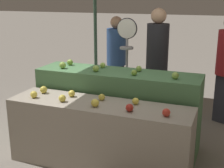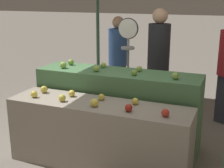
# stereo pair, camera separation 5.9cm
# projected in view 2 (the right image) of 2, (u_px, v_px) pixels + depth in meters

# --- Properties ---
(ground_plane) EXTENTS (60.00, 60.00, 0.00)m
(ground_plane) POSITION_uv_depth(u_px,v_px,m) (99.00, 165.00, 3.69)
(ground_plane) COLOR gray
(display_counter_front) EXTENTS (2.10, 0.55, 0.78)m
(display_counter_front) POSITION_uv_depth(u_px,v_px,m) (99.00, 135.00, 3.58)
(display_counter_front) COLOR gray
(display_counter_front) RESTS_ON ground_plane
(display_counter_back) EXTENTS (2.10, 0.55, 1.01)m
(display_counter_back) POSITION_uv_depth(u_px,v_px,m) (118.00, 109.00, 4.08)
(display_counter_back) COLOR #4C7A4C
(display_counter_back) RESTS_ON ground_plane
(apple_front_0) EXTENTS (0.08, 0.08, 0.08)m
(apple_front_0) POSITION_uv_depth(u_px,v_px,m) (34.00, 94.00, 3.67)
(apple_front_0) COLOR yellow
(apple_front_0) RESTS_ON display_counter_front
(apple_front_1) EXTENTS (0.08, 0.08, 0.08)m
(apple_front_1) POSITION_uv_depth(u_px,v_px,m) (62.00, 98.00, 3.52)
(apple_front_1) COLOR gold
(apple_front_1) RESTS_ON display_counter_front
(apple_front_2) EXTENTS (0.09, 0.09, 0.09)m
(apple_front_2) POSITION_uv_depth(u_px,v_px,m) (95.00, 103.00, 3.36)
(apple_front_2) COLOR yellow
(apple_front_2) RESTS_ON display_counter_front
(apple_front_3) EXTENTS (0.08, 0.08, 0.08)m
(apple_front_3) POSITION_uv_depth(u_px,v_px,m) (129.00, 108.00, 3.22)
(apple_front_3) COLOR #AD281E
(apple_front_3) RESTS_ON display_counter_front
(apple_front_4) EXTENTS (0.08, 0.08, 0.08)m
(apple_front_4) POSITION_uv_depth(u_px,v_px,m) (165.00, 113.00, 3.08)
(apple_front_4) COLOR red
(apple_front_4) RESTS_ON display_counter_front
(apple_front_5) EXTENTS (0.09, 0.09, 0.09)m
(apple_front_5) POSITION_uv_depth(u_px,v_px,m) (44.00, 89.00, 3.84)
(apple_front_5) COLOR gold
(apple_front_5) RESTS_ON display_counter_front
(apple_front_6) EXTENTS (0.08, 0.08, 0.08)m
(apple_front_6) POSITION_uv_depth(u_px,v_px,m) (72.00, 93.00, 3.70)
(apple_front_6) COLOR yellow
(apple_front_6) RESTS_ON display_counter_front
(apple_front_7) EXTENTS (0.08, 0.08, 0.08)m
(apple_front_7) POSITION_uv_depth(u_px,v_px,m) (102.00, 97.00, 3.57)
(apple_front_7) COLOR gold
(apple_front_7) RESTS_ON display_counter_front
(apple_front_8) EXTENTS (0.08, 0.08, 0.08)m
(apple_front_8) POSITION_uv_depth(u_px,v_px,m) (135.00, 101.00, 3.43)
(apple_front_8) COLOR yellow
(apple_front_8) RESTS_ON display_counter_front
(apple_back_0) EXTENTS (0.09, 0.09, 0.09)m
(apple_back_0) POSITION_uv_depth(u_px,v_px,m) (63.00, 65.00, 4.11)
(apple_back_0) COLOR #8EB247
(apple_back_0) RESTS_ON display_counter_back
(apple_back_1) EXTENTS (0.08, 0.08, 0.08)m
(apple_back_1) POSITION_uv_depth(u_px,v_px,m) (96.00, 69.00, 3.93)
(apple_back_1) COLOR #8EB247
(apple_back_1) RESTS_ON display_counter_back
(apple_back_2) EXTENTS (0.07, 0.07, 0.07)m
(apple_back_2) POSITION_uv_depth(u_px,v_px,m) (134.00, 73.00, 3.74)
(apple_back_2) COLOR #7AA338
(apple_back_2) RESTS_ON display_counter_back
(apple_back_3) EXTENTS (0.08, 0.08, 0.08)m
(apple_back_3) POSITION_uv_depth(u_px,v_px,m) (175.00, 76.00, 3.57)
(apple_back_3) COLOR #8EB247
(apple_back_3) RESTS_ON display_counter_back
(apple_back_4) EXTENTS (0.08, 0.08, 0.08)m
(apple_back_4) POSITION_uv_depth(u_px,v_px,m) (71.00, 62.00, 4.30)
(apple_back_4) COLOR #7AA338
(apple_back_4) RESTS_ON display_counter_back
(apple_back_5) EXTENTS (0.07, 0.07, 0.07)m
(apple_back_5) POSITION_uv_depth(u_px,v_px,m) (103.00, 65.00, 4.13)
(apple_back_5) COLOR #8EB247
(apple_back_5) RESTS_ON display_counter_back
(apple_back_6) EXTENTS (0.07, 0.07, 0.07)m
(apple_back_6) POSITION_uv_depth(u_px,v_px,m) (139.00, 69.00, 3.93)
(apple_back_6) COLOR #8EB247
(apple_back_6) RESTS_ON display_counter_back
(produce_scale) EXTENTS (0.30, 0.20, 1.63)m
(produce_scale) POSITION_uv_depth(u_px,v_px,m) (128.00, 48.00, 4.56)
(produce_scale) COLOR #99999E
(produce_scale) RESTS_ON ground_plane
(person_vendor_at_scale) EXTENTS (0.46, 0.46, 1.76)m
(person_vendor_at_scale) POSITION_uv_depth(u_px,v_px,m) (158.00, 57.00, 4.79)
(person_vendor_at_scale) COLOR #2D2D38
(person_vendor_at_scale) RESTS_ON ground_plane
(person_customer_left) EXTENTS (0.44, 0.44, 1.59)m
(person_customer_left) POSITION_uv_depth(u_px,v_px,m) (118.00, 55.00, 5.54)
(person_customer_left) COLOR #2D2D38
(person_customer_left) RESTS_ON ground_plane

